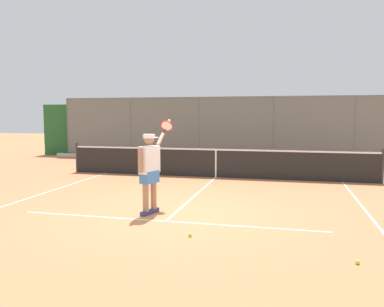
{
  "coord_description": "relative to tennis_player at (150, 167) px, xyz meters",
  "views": [
    {
      "loc": [
        -2.3,
        7.98,
        2.11
      ],
      "look_at": [
        0.2,
        -2.37,
        1.05
      ],
      "focal_mm": 36.91,
      "sensor_mm": 36.0,
      "label": 1
    }
  ],
  "objects": [
    {
      "name": "tennis_ball_by_sideline",
      "position": [
        -1.21,
        1.35,
        -0.97
      ],
      "size": [
        0.07,
        0.07,
        0.07
      ],
      "primitive_type": "sphere",
      "color": "#CCDB33",
      "rests_on": "ground"
    },
    {
      "name": "fence_backdrop",
      "position": [
        -0.5,
        -10.76,
        0.29
      ],
      "size": [
        20.02,
        1.37,
        2.91
      ],
      "color": "slate",
      "rests_on": "ground"
    },
    {
      "name": "tennis_net",
      "position": [
        -0.5,
        -5.12,
        -0.51
      ],
      "size": [
        10.39,
        0.09,
        1.07
      ],
      "color": "#2D2D2D",
      "rests_on": "ground"
    },
    {
      "name": "ground_plane",
      "position": [
        -0.5,
        -0.18,
        -1.0
      ],
      "size": [
        60.0,
        60.0,
        0.0
      ],
      "primitive_type": "plane",
      "color": "#C67A4C"
    },
    {
      "name": "tennis_player",
      "position": [
        0.0,
        0.0,
        0.0
      ],
      "size": [
        0.44,
        1.41,
        2.0
      ],
      "rotation": [
        0.0,
        0.0,
        -1.9
      ],
      "color": "navy",
      "rests_on": "ground"
    },
    {
      "name": "court_line_markings",
      "position": [
        -0.5,
        0.77,
        -1.0
      ],
      "size": [
        8.08,
        10.25,
        0.01
      ],
      "color": "white",
      "rests_on": "ground"
    },
    {
      "name": "tennis_ball_near_baseline",
      "position": [
        -3.81,
        2.01,
        -0.97
      ],
      "size": [
        0.07,
        0.07,
        0.07
      ],
      "primitive_type": "sphere",
      "color": "#D6E042",
      "rests_on": "ground"
    }
  ]
}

